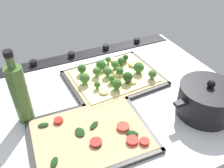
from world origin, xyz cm
name	(u,v)px	position (x,y,z in cm)	size (l,w,h in cm)	color
ground_plane	(121,99)	(0.00, 0.00, -1.50)	(81.40, 71.42, 3.00)	silver
stove_control_panel	(89,53)	(0.00, -32.21, 0.55)	(78.15, 7.00, 2.60)	black
baking_tray_front	(114,79)	(-1.65, -9.70, 0.37)	(35.36, 28.98, 1.30)	#33302D
broccoli_pizza	(114,75)	(-1.68, -9.70, 2.23)	(32.81, 26.43, 5.97)	#D3B77F
baking_tray_back	(91,136)	(16.34, 12.98, 0.37)	(34.91, 27.32, 1.30)	#33302D
veggie_pizza_back	(92,135)	(16.02, 13.21, 1.04)	(32.42, 24.83, 1.90)	tan
cooking_pot	(206,100)	(-20.20, 18.35, 5.09)	(24.55, 17.70, 12.46)	black
oil_bottle	(20,94)	(31.75, -2.10, 10.18)	(4.94, 4.94, 24.12)	#476B2D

